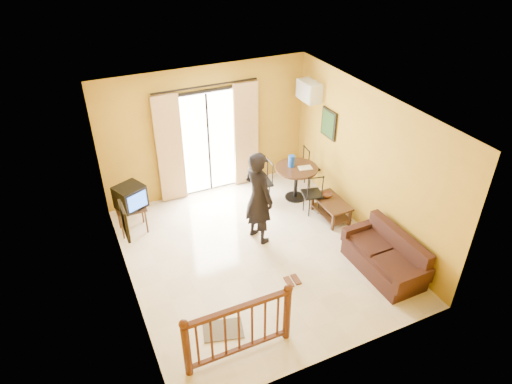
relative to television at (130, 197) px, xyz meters
name	(u,v)px	position (x,y,z in m)	size (l,w,h in m)	color
ground	(257,253)	(1.87, -1.65, -0.78)	(5.00, 5.00, 0.00)	beige
room_shell	(257,174)	(1.87, -1.65, 0.93)	(5.00, 5.00, 5.00)	white
balcony_door	(209,142)	(1.87, 0.78, 0.41)	(2.25, 0.14, 2.46)	black
tv_table	(131,210)	(-0.03, 0.00, -0.30)	(0.55, 0.46, 0.55)	black
television	(130,197)	(0.00, 0.00, 0.00)	(0.64, 0.61, 0.45)	black
picture_left	(125,221)	(-0.35, -1.85, 0.77)	(0.05, 0.42, 0.52)	black
dining_table	(296,174)	(3.42, -0.30, -0.18)	(0.91, 0.91, 0.76)	black
water_jug	(292,161)	(3.34, -0.21, 0.11)	(0.14, 0.14, 0.25)	#133EB3
serving_tray	(305,168)	(3.56, -0.40, -0.01)	(0.28, 0.18, 0.02)	beige
dining_chairs	(295,198)	(3.40, -0.32, -0.78)	(1.76, 1.43, 0.95)	black
air_conditioner	(309,91)	(3.96, 0.30, 1.37)	(0.31, 0.60, 0.40)	white
botanical_print	(329,124)	(4.08, -0.35, 0.87)	(0.05, 0.50, 0.60)	black
coffee_table	(331,206)	(3.72, -1.24, -0.51)	(0.49, 0.88, 0.39)	black
bowl	(327,195)	(3.72, -1.05, -0.35)	(0.21, 0.21, 0.07)	#532C1C
sofa	(386,257)	(3.72, -2.99, -0.49)	(0.75, 1.58, 0.75)	#321713
standing_person	(258,198)	(2.09, -1.24, 0.15)	(0.67, 0.44, 1.84)	black
stair_balustrade	(239,327)	(0.72, -3.55, -0.21)	(1.63, 0.13, 1.04)	#471E0F
doormat	(223,330)	(0.65, -3.06, -0.77)	(0.60, 0.40, 0.02)	#585347
sandals	(292,281)	(2.12, -2.57, -0.76)	(0.26, 0.26, 0.03)	#532C1C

